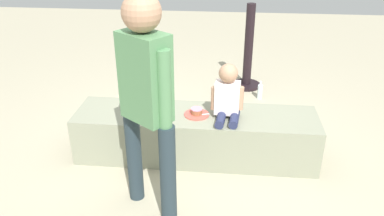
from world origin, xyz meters
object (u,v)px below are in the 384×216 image
gift_bag (138,115)px  party_cup_red (286,117)px  water_bottle_far_side (229,125)px  cake_box_white (137,87)px  handbag_black_leather (228,106)px  adult_standing (146,91)px  child_seated (228,95)px  water_bottle_near_gift (260,91)px  cake_plate (197,113)px

gift_bag → party_cup_red: bearing=9.9°
water_bottle_far_side → cake_box_white: water_bottle_far_side is taller
gift_bag → handbag_black_leather: (0.94, 0.34, -0.01)m
adult_standing → water_bottle_far_side: adult_standing is taller
child_seated → party_cup_red: child_seated is taller
party_cup_red → handbag_black_leather: (-0.63, 0.06, 0.07)m
cake_box_white → handbag_black_leather: handbag_black_leather is taller
water_bottle_near_gift → child_seated: bearing=-106.2°
child_seated → cake_box_white: bearing=129.0°
water_bottle_far_side → cake_box_white: size_ratio=0.66×
gift_bag → water_bottle_far_side: size_ratio=1.48×
party_cup_red → water_bottle_near_gift: bearing=114.1°
party_cup_red → handbag_black_leather: bearing=174.3°
child_seated → water_bottle_far_side: (0.02, 0.47, -0.55)m
cake_plate → water_bottle_far_side: size_ratio=1.07×
child_seated → gift_bag: bearing=150.9°
child_seated → water_bottle_near_gift: 1.50m
gift_bag → party_cup_red: size_ratio=2.94×
water_bottle_near_gift → adult_standing: bearing=-114.3°
gift_bag → water_bottle_near_gift: bearing=32.3°
water_bottle_far_side → party_cup_red: 0.70m
cake_plate → water_bottle_near_gift: 1.52m
water_bottle_near_gift → party_cup_red: (0.25, -0.56, -0.05)m
cake_plate → handbag_black_leather: (0.28, 0.83, -0.32)m
water_bottle_near_gift → handbag_black_leather: 0.62m
adult_standing → water_bottle_near_gift: (0.93, 2.05, -0.86)m
adult_standing → party_cup_red: size_ratio=15.15×
cake_plate → cake_box_white: (-0.87, 1.38, -0.38)m
cake_plate → water_bottle_near_gift: cake_plate is taller
gift_bag → water_bottle_near_gift: 1.56m
water_bottle_near_gift → party_cup_red: size_ratio=2.15×
water_bottle_far_side → party_cup_red: bearing=27.3°
water_bottle_near_gift → cake_box_white: 1.53m
child_seated → handbag_black_leather: 1.00m
child_seated → water_bottle_near_gift: child_seated is taller
handbag_black_leather → cake_box_white: bearing=154.5°
cake_box_white → water_bottle_near_gift: bearing=-2.0°
cake_plate → water_bottle_near_gift: size_ratio=0.98×
water_bottle_far_side → gift_bag: bearing=177.3°
adult_standing → gift_bag: adult_standing is taller
cake_plate → gift_bag: cake_plate is taller
child_seated → water_bottle_near_gift: (0.39, 1.35, -0.54)m
cake_box_white → child_seated: bearing=-51.0°
water_bottle_near_gift → party_cup_red: bearing=-65.9°
gift_bag → water_bottle_far_side: bearing=-2.7°
handbag_black_leather → gift_bag: bearing=-160.3°
water_bottle_far_side → adult_standing: bearing=-115.5°
child_seated → adult_standing: (-0.54, -0.71, 0.33)m
adult_standing → handbag_black_leather: size_ratio=4.67×
child_seated → cake_plate: 0.33m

